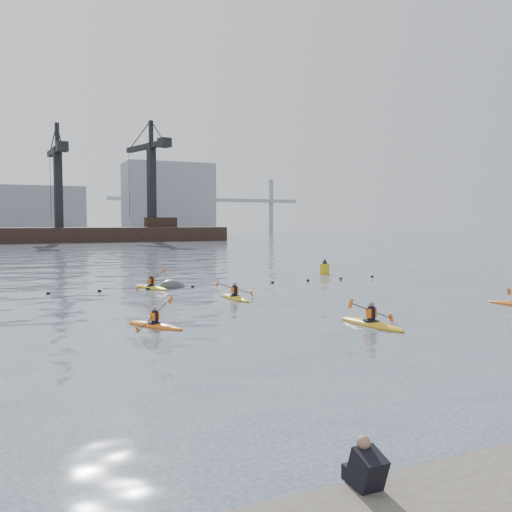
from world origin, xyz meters
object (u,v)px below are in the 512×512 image
(kayaker_1, at_px, (371,323))
(kayaker_3, at_px, (235,297))
(kayaker_0, at_px, (155,325))
(kayaker_5, at_px, (151,287))
(mooring_buoy, at_px, (173,287))
(nav_buoy, at_px, (325,269))

(kayaker_1, distance_m, kayaker_3, 9.99)
(kayaker_0, distance_m, kayaker_1, 9.10)
(kayaker_5, bearing_deg, mooring_buoy, -17.77)
(kayaker_5, relative_size, nav_buoy, 2.37)
(kayaker_1, bearing_deg, mooring_buoy, 95.74)
(kayaker_1, xyz_separation_m, nav_buoy, (10.28, 20.16, 0.33))
(kayaker_5, xyz_separation_m, nav_buoy, (15.66, 3.80, 0.34))
(kayaker_0, bearing_deg, kayaker_3, 13.48)
(kayaker_0, bearing_deg, kayaker_5, 45.29)
(kayaker_0, xyz_separation_m, mooring_buoy, (4.49, 12.90, -0.09))
(kayaker_0, distance_m, kayaker_3, 8.73)
(kayaker_1, relative_size, kayaker_5, 1.08)
(kayaker_1, height_order, kayaker_5, kayaker_5)
(kayaker_3, xyz_separation_m, nav_buoy, (12.48, 10.41, 0.34))
(kayaker_0, height_order, kayaker_5, kayaker_5)
(kayaker_0, height_order, kayaker_1, kayaker_1)
(kayaker_0, relative_size, kayaker_1, 0.79)
(kayaker_3, height_order, mooring_buoy, kayaker_3)
(mooring_buoy, height_order, nav_buoy, nav_buoy)
(kayaker_0, xyz_separation_m, kayaker_1, (8.37, -3.57, 0.02))
(kayaker_1, height_order, nav_buoy, nav_buoy)
(kayaker_0, bearing_deg, nav_buoy, 10.09)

